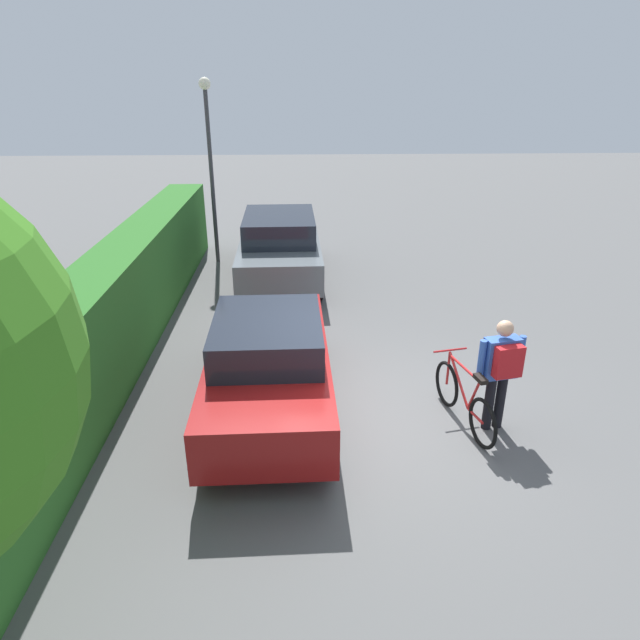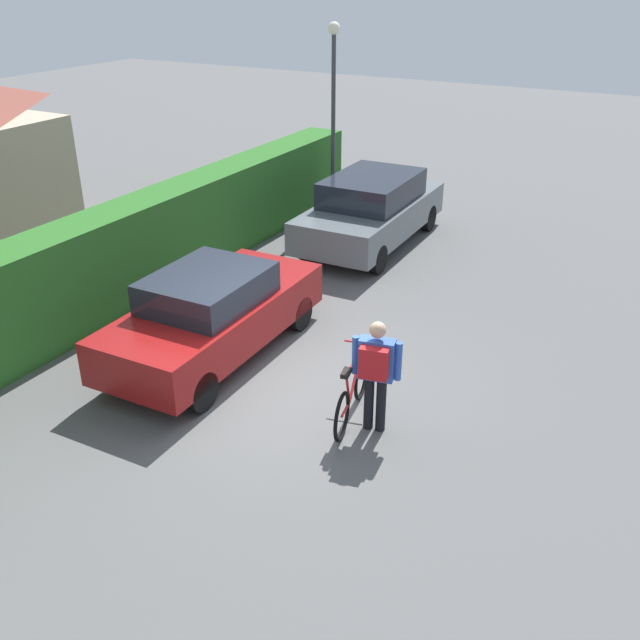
{
  "view_description": "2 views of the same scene",
  "coord_description": "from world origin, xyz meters",
  "px_view_note": "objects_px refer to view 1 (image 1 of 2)",
  "views": [
    {
      "loc": [
        -6.53,
        0.93,
        4.34
      ],
      "look_at": [
        1.71,
        0.6,
        0.75
      ],
      "focal_mm": 30.98,
      "sensor_mm": 36.0,
      "label": 1
    },
    {
      "loc": [
        -7.48,
        -4.78,
        5.51
      ],
      "look_at": [
        0.47,
        -0.41,
        0.97
      ],
      "focal_mm": 39.85,
      "sensor_mm": 36.0,
      "label": 2
    }
  ],
  "objects_px": {
    "person_rider": "(501,366)",
    "street_lamp": "(210,148)",
    "bicycle": "(464,400)",
    "parked_car_near": "(269,362)",
    "parked_car_far": "(280,246)"
  },
  "relations": [
    {
      "from": "parked_car_near",
      "to": "street_lamp",
      "type": "height_order",
      "value": "street_lamp"
    },
    {
      "from": "street_lamp",
      "to": "parked_car_far",
      "type": "bearing_deg",
      "value": -129.7
    },
    {
      "from": "parked_car_near",
      "to": "street_lamp",
      "type": "bearing_deg",
      "value": 13.25
    },
    {
      "from": "person_rider",
      "to": "street_lamp",
      "type": "xyz_separation_m",
      "value": [
        7.74,
        4.71,
        1.89
      ]
    },
    {
      "from": "bicycle",
      "to": "person_rider",
      "type": "height_order",
      "value": "person_rider"
    },
    {
      "from": "parked_car_far",
      "to": "person_rider",
      "type": "relative_size",
      "value": 2.73
    },
    {
      "from": "parked_car_near",
      "to": "bicycle",
      "type": "xyz_separation_m",
      "value": [
        -0.51,
        -2.65,
        -0.35
      ]
    },
    {
      "from": "parked_car_far",
      "to": "parked_car_near",
      "type": "bearing_deg",
      "value": -179.99
    },
    {
      "from": "bicycle",
      "to": "person_rider",
      "type": "bearing_deg",
      "value": -108.95
    },
    {
      "from": "bicycle",
      "to": "street_lamp",
      "type": "distance_m",
      "value": 9.09
    },
    {
      "from": "person_rider",
      "to": "parked_car_near",
      "type": "bearing_deg",
      "value": 78.02
    },
    {
      "from": "parked_car_far",
      "to": "bicycle",
      "type": "relative_size",
      "value": 2.59
    },
    {
      "from": "parked_car_near",
      "to": "parked_car_far",
      "type": "height_order",
      "value": "parked_car_far"
    },
    {
      "from": "parked_car_near",
      "to": "bicycle",
      "type": "height_order",
      "value": "parked_car_near"
    },
    {
      "from": "parked_car_near",
      "to": "bicycle",
      "type": "relative_size",
      "value": 2.45
    }
  ]
}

